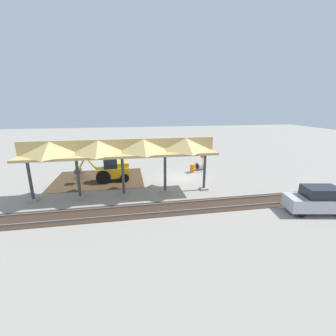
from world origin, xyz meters
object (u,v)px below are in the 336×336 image
concrete_pipe (201,166)px  traffic_barrel (192,168)px  distant_parked_car (317,200)px  stop_sign (203,157)px  backhoe (111,169)px

concrete_pipe → traffic_barrel: concrete_pipe is taller
distant_parked_car → stop_sign: bearing=-66.0°
backhoe → distant_parked_car: size_ratio=1.19×
stop_sign → concrete_pipe: stop_sign is taller
concrete_pipe → stop_sign: bearing=78.7°
backhoe → traffic_barrel: 9.27m
concrete_pipe → backhoe: bearing=13.8°
traffic_barrel → stop_sign: bearing=155.6°
stop_sign → concrete_pipe: size_ratio=1.93×
backhoe → stop_sign: bearing=-173.0°
distant_parked_car → traffic_barrel: size_ratio=4.94×
backhoe → traffic_barrel: size_ratio=5.88×
backhoe → concrete_pipe: (-10.36, -2.55, -0.80)m
stop_sign → concrete_pipe: (-0.26, -1.32, -1.36)m
distant_parked_car → traffic_barrel: distant_parked_car is taller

